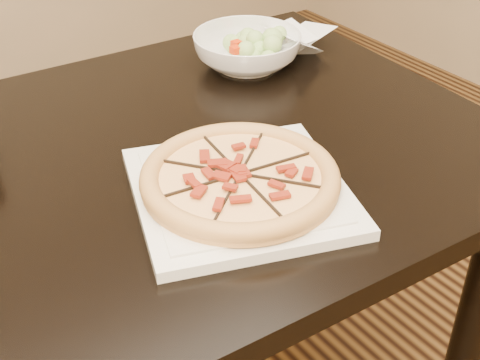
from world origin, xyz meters
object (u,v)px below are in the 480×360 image
(dining_table, at_px, (123,223))
(salad_bowl, at_px, (247,50))
(pizza, at_px, (240,178))
(plate, at_px, (240,191))

(dining_table, relative_size, salad_bowl, 6.19)
(dining_table, height_order, pizza, pizza)
(pizza, bearing_deg, plate, -40.42)
(dining_table, bearing_deg, pizza, -57.52)
(dining_table, bearing_deg, salad_bowl, 25.59)
(salad_bowl, bearing_deg, plate, -127.34)
(pizza, xyz_separation_m, salad_bowl, (0.28, 0.37, 0.00))
(pizza, bearing_deg, dining_table, 122.48)
(plate, distance_m, salad_bowl, 0.46)
(plate, height_order, pizza, pizza)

